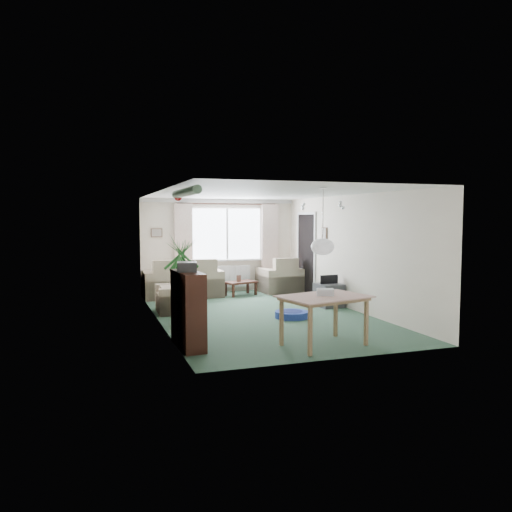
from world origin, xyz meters
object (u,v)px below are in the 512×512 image
object	(u,v)px
houseplant	(182,281)
armchair_corner	(280,274)
sofa	(183,278)
bookshelf	(188,310)
armchair_left	(178,293)
pet_bed	(292,315)
coffee_table	(241,288)
dining_table	(324,321)
tv_cube	(329,295)

from	to	relation	value
houseplant	armchair_corner	bearing A→B (deg)	45.37
sofa	bookshelf	xyz separation A→B (m)	(-0.79, -4.74, 0.10)
armchair_left	pet_bed	xyz separation A→B (m)	(1.96, -1.30, -0.33)
sofa	coffee_table	world-z (taller)	sofa
sofa	bookshelf	bearing A→B (deg)	82.03
dining_table	pet_bed	world-z (taller)	dining_table
bookshelf	houseplant	world-z (taller)	houseplant
pet_bed	houseplant	bearing A→B (deg)	179.27
armchair_corner	houseplant	world-z (taller)	houseplant
sofa	dining_table	distance (m)	5.41
dining_table	tv_cube	size ratio (longest dim) A/B	2.14
coffee_table	pet_bed	distance (m)	2.98
bookshelf	armchair_corner	bearing A→B (deg)	51.02
sofa	armchair_corner	bearing A→B (deg)	-179.07
tv_cube	dining_table	bearing A→B (deg)	-122.50
armchair_corner	tv_cube	size ratio (longest dim) A/B	1.84
dining_table	tv_cube	world-z (taller)	dining_table
sofa	pet_bed	size ratio (longest dim) A/B	2.92
armchair_corner	dining_table	world-z (taller)	armchair_corner
armchair_corner	dining_table	size ratio (longest dim) A/B	0.86
sofa	pet_bed	world-z (taller)	sofa
armchair_left	pet_bed	bearing A→B (deg)	58.51
bookshelf	pet_bed	world-z (taller)	bookshelf
armchair_left	tv_cube	world-z (taller)	armchair_left
sofa	pet_bed	xyz separation A→B (m)	(1.51, -3.22, -0.40)
armchair_left	houseplant	xyz separation A→B (m)	(-0.15, -1.27, 0.40)
pet_bed	tv_cube	bearing A→B (deg)	34.71
armchair_corner	coffee_table	xyz separation A→B (m)	(-1.13, -0.22, -0.28)
sofa	armchair_corner	distance (m)	2.53
coffee_table	armchair_left	bearing A→B (deg)	-137.83
tv_cube	coffee_table	bearing A→B (deg)	118.48
bookshelf	houseplant	size ratio (longest dim) A/B	0.71
sofa	tv_cube	bearing A→B (deg)	140.87
tv_cube	bookshelf	bearing A→B (deg)	-150.18
bookshelf	tv_cube	world-z (taller)	bookshelf
armchair_left	tv_cube	bearing A→B (deg)	84.14
armchair_left	dining_table	distance (m)	3.73
coffee_table	houseplant	world-z (taller)	houseplant
tv_cube	armchair_corner	bearing A→B (deg)	91.43
coffee_table	tv_cube	distance (m)	2.51
bookshelf	houseplant	distance (m)	1.58
armchair_corner	houseplant	xyz separation A→B (m)	(-3.12, -3.17, 0.34)
coffee_table	dining_table	distance (m)	5.05
armchair_corner	houseplant	size ratio (longest dim) A/B	0.64
pet_bed	sofa	bearing A→B (deg)	115.19
bookshelf	pet_bed	xyz separation A→B (m)	(2.30, 1.52, -0.50)
tv_cube	armchair_left	bearing A→B (deg)	168.10
houseplant	pet_bed	world-z (taller)	houseplant
armchair_left	bookshelf	xyz separation A→B (m)	(-0.34, -2.82, 0.17)
sofa	dining_table	size ratio (longest dim) A/B	1.59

